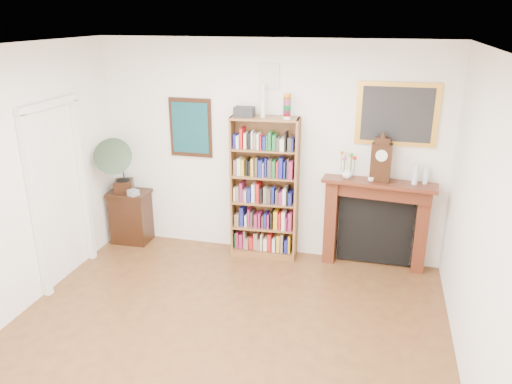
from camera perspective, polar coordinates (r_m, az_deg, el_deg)
room at (r=4.18m, az=-6.23°, el=-4.01°), size 4.51×5.01×2.81m
door_casing at (r=6.23m, az=-21.61°, el=1.44°), size 0.08×1.02×2.17m
teal_poster at (r=6.67m, az=-7.48°, el=7.30°), size 0.58×0.04×0.78m
small_picture at (r=6.25m, az=1.47°, el=13.12°), size 0.26×0.04×0.30m
gilt_painting at (r=6.16m, az=15.81°, el=8.53°), size 0.95×0.04×0.75m
bookshelf at (r=6.39m, az=0.94°, el=1.26°), size 0.88×0.36×2.15m
side_cabinet at (r=7.24m, az=-14.08°, el=-2.74°), size 0.56×0.42×0.75m
fireplace at (r=6.44m, az=13.58°, el=-2.65°), size 1.39×0.44×1.15m
gramophone at (r=6.92m, az=-15.69°, el=3.32°), size 0.68×0.75×0.80m
cd_stack at (r=6.94m, az=-13.85°, el=-0.07°), size 0.16×0.16×0.08m
mantel_clock at (r=6.13m, az=14.11°, el=3.50°), size 0.25×0.16×0.55m
flower_vase at (r=6.24m, az=10.39°, el=2.16°), size 0.14×0.14×0.13m
teacup at (r=6.17m, az=13.03°, el=1.45°), size 0.10×0.10×0.07m
bottle_left at (r=6.19m, az=17.73°, el=1.91°), size 0.07×0.07×0.24m
bottle_right at (r=6.25m, az=18.82°, el=1.76°), size 0.06×0.06×0.20m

